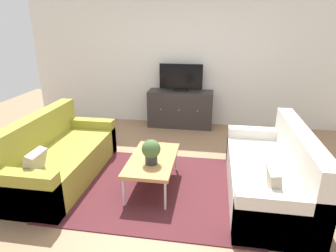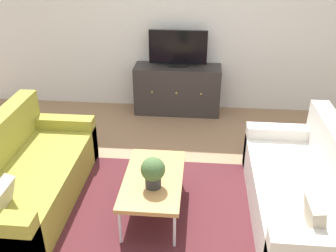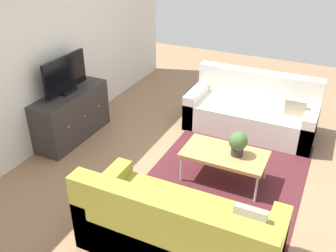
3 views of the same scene
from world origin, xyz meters
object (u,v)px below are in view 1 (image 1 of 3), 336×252
at_px(potted_plant, 151,151).
at_px(tv_console, 180,109).
at_px(couch_left_side, 55,159).
at_px(flat_screen_tv, 181,78).
at_px(couch_right_side, 274,176).
at_px(coffee_table, 152,160).

xyz_separation_m(potted_plant, tv_console, (0.05, 2.55, -0.22)).
bearing_deg(couch_left_side, tv_console, 58.74).
height_order(potted_plant, flat_screen_tv, flat_screen_tv).
relative_size(couch_right_side, flat_screen_tv, 2.26).
bearing_deg(potted_plant, tv_console, 88.82).
distance_m(potted_plant, tv_console, 2.56).
bearing_deg(couch_left_side, flat_screen_tv, 58.95).
bearing_deg(tv_console, coffee_table, -91.71).
xyz_separation_m(couch_right_side, tv_console, (-1.44, 2.37, 0.08)).
distance_m(couch_left_side, couch_right_side, 2.88).
bearing_deg(flat_screen_tv, tv_console, -90.00).
xyz_separation_m(couch_right_side, flat_screen_tv, (-1.44, 2.39, 0.72)).
xyz_separation_m(couch_left_side, coffee_table, (1.37, -0.03, 0.10)).
bearing_deg(couch_right_side, coffee_table, -179.01).
bearing_deg(couch_right_side, flat_screen_tv, 121.04).
relative_size(couch_right_side, potted_plant, 6.23).
bearing_deg(potted_plant, flat_screen_tv, 88.83).
bearing_deg(tv_console, potted_plant, -91.18).
relative_size(couch_left_side, flat_screen_tv, 2.26).
bearing_deg(flat_screen_tv, potted_plant, -91.17).
bearing_deg(coffee_table, couch_right_side, 0.99).
relative_size(tv_console, flat_screen_tv, 1.52).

